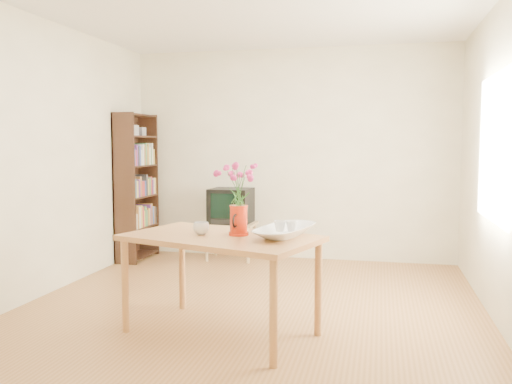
% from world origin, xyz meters
% --- Properties ---
extents(room, '(4.50, 4.50, 4.50)m').
position_xyz_m(room, '(0.03, 0.00, 1.30)').
color(room, '#8E5E32').
rests_on(room, ground).
extents(table, '(1.59, 1.20, 0.75)m').
position_xyz_m(table, '(-0.07, -0.59, 0.67)').
color(table, '#A06637').
rests_on(table, ground).
extents(tv_stand, '(0.60, 0.45, 0.46)m').
position_xyz_m(tv_stand, '(-0.70, 1.97, 0.39)').
color(tv_stand, tan).
rests_on(tv_stand, ground).
extents(bookshelf, '(0.28, 0.70, 1.80)m').
position_xyz_m(bookshelf, '(-1.85, 1.75, 0.84)').
color(bookshelf, black).
rests_on(bookshelf, ground).
extents(pitcher, '(0.15, 0.23, 0.23)m').
position_xyz_m(pitcher, '(0.06, -0.54, 0.85)').
color(pitcher, red).
rests_on(pitcher, table).
extents(flowers, '(0.26, 0.26, 0.37)m').
position_xyz_m(flowers, '(0.06, -0.54, 1.15)').
color(flowers, '#F93A94').
rests_on(flowers, pitcher).
extents(mug, '(0.12, 0.12, 0.09)m').
position_xyz_m(mug, '(-0.22, -0.58, 0.80)').
color(mug, white).
rests_on(mug, table).
extents(bowl, '(0.56, 0.56, 0.44)m').
position_xyz_m(bowl, '(0.41, -0.51, 0.97)').
color(bowl, white).
rests_on(bowl, table).
extents(teacup_a, '(0.10, 0.10, 0.07)m').
position_xyz_m(teacup_a, '(0.37, -0.51, 0.93)').
color(teacup_a, white).
rests_on(teacup_a, bowl).
extents(teacup_b, '(0.09, 0.09, 0.07)m').
position_xyz_m(teacup_b, '(0.45, -0.49, 0.93)').
color(teacup_b, white).
rests_on(teacup_b, bowl).
extents(television, '(0.50, 0.47, 0.42)m').
position_xyz_m(television, '(-0.70, 1.98, 0.68)').
color(television, black).
rests_on(television, tv_stand).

